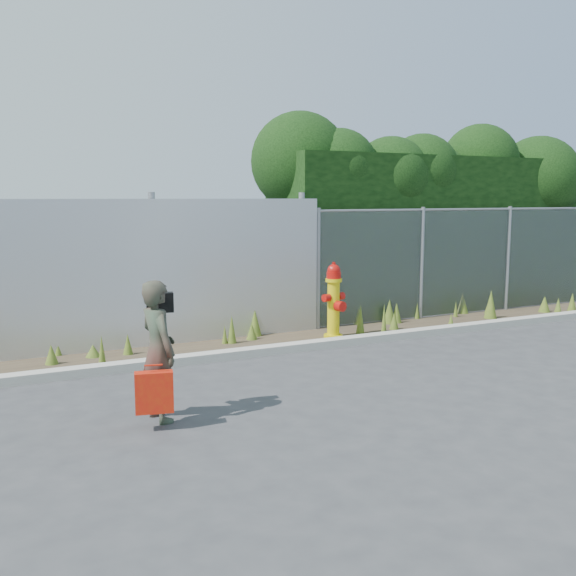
% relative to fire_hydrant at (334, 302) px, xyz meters
% --- Properties ---
extents(ground, '(80.00, 80.00, 0.00)m').
position_rel_fire_hydrant_xyz_m(ground, '(-0.94, -2.29, -0.59)').
color(ground, '#38383A').
rests_on(ground, ground).
extents(curb, '(16.00, 0.22, 0.12)m').
position_rel_fire_hydrant_xyz_m(curb, '(-0.94, -0.49, -0.53)').
color(curb, '#B0AA9F').
rests_on(curb, ground).
extents(weed_strip, '(16.00, 1.36, 0.53)m').
position_rel_fire_hydrant_xyz_m(weed_strip, '(-0.49, 0.23, -0.47)').
color(weed_strip, '#423425').
rests_on(weed_strip, ground).
extents(corrugated_fence, '(8.50, 0.21, 2.30)m').
position_rel_fire_hydrant_xyz_m(corrugated_fence, '(-4.19, 0.72, 0.51)').
color(corrugated_fence, silver).
rests_on(corrugated_fence, ground).
extents(chainlink_fence, '(6.50, 0.07, 2.05)m').
position_rel_fire_hydrant_xyz_m(chainlink_fence, '(3.31, 0.71, 0.44)').
color(chainlink_fence, gray).
rests_on(chainlink_fence, ground).
extents(hedge, '(7.74, 2.28, 3.78)m').
position_rel_fire_hydrant_xyz_m(hedge, '(3.38, 1.71, 1.47)').
color(hedge, black).
rests_on(hedge, ground).
extents(fire_hydrant, '(0.41, 0.36, 1.22)m').
position_rel_fire_hydrant_xyz_m(fire_hydrant, '(0.00, 0.00, 0.00)').
color(fire_hydrant, '#DAC50B').
rests_on(fire_hydrant, ground).
extents(woman, '(0.43, 0.57, 1.42)m').
position_rel_fire_hydrant_xyz_m(woman, '(-3.46, -2.47, 0.12)').
color(woman, '#0E593D').
rests_on(woman, ground).
extents(red_tote_bag, '(0.36, 0.13, 0.47)m').
position_rel_fire_hydrant_xyz_m(red_tote_bag, '(-3.58, -2.75, -0.21)').
color(red_tote_bag, red).
extents(black_shoulder_bag, '(0.27, 0.11, 0.20)m').
position_rel_fire_hydrant_xyz_m(black_shoulder_bag, '(-3.39, -2.31, 0.58)').
color(black_shoulder_bag, black).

